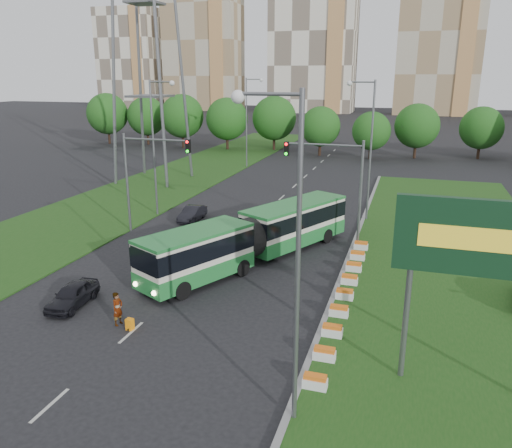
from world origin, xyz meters
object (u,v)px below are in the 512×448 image
(traffic_mast_median, at_px, (339,177))
(car_left_far, at_px, (192,214))
(traffic_mast_left, at_px, (144,168))
(car_left_near, at_px, (72,295))
(articulated_bus, at_px, (250,236))
(billboard, at_px, (475,246))
(pedestrian, at_px, (118,309))
(shopping_trolley, at_px, (130,324))

(traffic_mast_median, distance_m, car_left_far, 14.33)
(traffic_mast_left, distance_m, car_left_near, 14.33)
(articulated_bus, bearing_deg, traffic_mast_median, 67.32)
(billboard, relative_size, pedestrian, 4.48)
(traffic_mast_median, xyz_separation_m, articulated_bus, (-5.26, -4.56, -3.56))
(shopping_trolley, bearing_deg, billboard, 5.35)
(articulated_bus, bearing_deg, shopping_trolley, -77.25)
(traffic_mast_left, bearing_deg, articulated_bus, -19.78)
(articulated_bus, relative_size, car_left_near, 4.68)
(traffic_mast_median, distance_m, shopping_trolley, 18.36)
(car_left_far, bearing_deg, pedestrian, -78.50)
(billboard, height_order, articulated_bus, billboard)
(shopping_trolley, bearing_deg, car_left_near, 167.90)
(car_left_far, bearing_deg, traffic_mast_left, -116.84)
(articulated_bus, distance_m, pedestrian, 11.48)
(car_left_near, xyz_separation_m, shopping_trolley, (4.49, -1.49, -0.34))
(traffic_mast_left, bearing_deg, shopping_trolley, -64.02)
(traffic_mast_median, xyz_separation_m, car_left_near, (-12.45, -14.26, -4.70))
(pedestrian, bearing_deg, traffic_mast_left, 32.33)
(billboard, bearing_deg, shopping_trolley, 179.08)
(traffic_mast_left, distance_m, car_left_far, 6.67)
(billboard, bearing_deg, car_left_far, 136.93)
(traffic_mast_median, distance_m, traffic_mast_left, 15.19)
(car_left_near, distance_m, car_left_far, 17.54)
(billboard, xyz_separation_m, articulated_bus, (-12.73, 11.44, -4.38))
(billboard, bearing_deg, car_left_near, 175.01)
(billboard, xyz_separation_m, car_left_near, (-19.93, 1.74, -5.52))
(car_left_far, relative_size, shopping_trolley, 6.39)
(articulated_bus, xyz_separation_m, shopping_trolley, (-2.71, -11.19, -1.49))
(traffic_mast_median, height_order, traffic_mast_left, same)
(traffic_mast_left, bearing_deg, traffic_mast_median, 3.77)
(billboard, xyz_separation_m, car_left_far, (-20.61, 19.27, -5.52))
(traffic_mast_left, xyz_separation_m, shopping_trolley, (7.19, -14.75, -5.05))
(traffic_mast_median, bearing_deg, pedestrian, -119.76)
(traffic_mast_median, bearing_deg, car_left_far, 166.05)
(traffic_mast_median, bearing_deg, billboard, -64.97)
(articulated_bus, distance_m, car_left_far, 11.17)
(traffic_mast_median, relative_size, shopping_trolley, 13.13)
(billboard, xyz_separation_m, traffic_mast_median, (-7.47, 16.00, -0.81))
(car_left_far, bearing_deg, shopping_trolley, -76.29)
(car_left_far, bearing_deg, billboard, -44.57)
(billboard, distance_m, pedestrian, 17.13)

